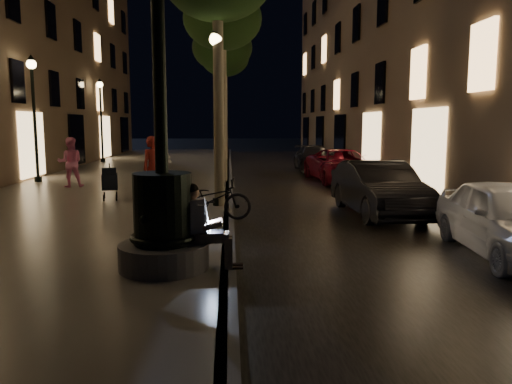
{
  "coord_description": "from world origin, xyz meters",
  "views": [
    {
      "loc": [
        0.04,
        -5.64,
        2.46
      ],
      "look_at": [
        0.49,
        3.0,
        1.26
      ],
      "focal_mm": 35.0,
      "sensor_mm": 36.0,
      "label": 1
    }
  ],
  "objects": [
    {
      "name": "ground",
      "position": [
        0.0,
        15.0,
        0.0
      ],
      "size": [
        120.0,
        120.0,
        0.0
      ],
      "primitive_type": "plane",
      "color": "black",
      "rests_on": "ground"
    },
    {
      "name": "cobble_lane",
      "position": [
        3.0,
        15.0,
        0.01
      ],
      "size": [
        6.0,
        45.0,
        0.02
      ],
      "primitive_type": "cube",
      "color": "black",
      "rests_on": "ground"
    },
    {
      "name": "promenade",
      "position": [
        -4.0,
        15.0,
        0.1
      ],
      "size": [
        8.0,
        45.0,
        0.2
      ],
      "primitive_type": "cube",
      "color": "slate",
      "rests_on": "ground"
    },
    {
      "name": "curb_strip",
      "position": [
        0.0,
        15.0,
        0.1
      ],
      "size": [
        0.25,
        45.0,
        0.2
      ],
      "primitive_type": "cube",
      "color": "#59595B",
      "rests_on": "ground"
    },
    {
      "name": "building_right",
      "position": [
        10.0,
        18.0,
        7.5
      ],
      "size": [
        8.0,
        36.0,
        15.0
      ],
      "primitive_type": "cube",
      "color": "brown",
      "rests_on": "ground"
    },
    {
      "name": "fountain_lamppost",
      "position": [
        -1.0,
        2.0,
        1.21
      ],
      "size": [
        1.4,
        1.4,
        5.21
      ],
      "color": "#59595B",
      "rests_on": "promenade"
    },
    {
      "name": "seated_man_laptop",
      "position": [
        -0.39,
        2.0,
        0.91
      ],
      "size": [
        0.97,
        0.33,
        1.34
      ],
      "color": "gray",
      "rests_on": "promenade"
    },
    {
      "name": "tree_second",
      "position": [
        -0.2,
        14.0,
        6.33
      ],
      "size": [
        3.0,
        3.0,
        7.4
      ],
      "color": "#6B604C",
      "rests_on": "promenade"
    },
    {
      "name": "tree_third",
      "position": [
        -0.3,
        20.0,
        6.14
      ],
      "size": [
        3.0,
        3.0,
        7.2
      ],
      "color": "#6B604C",
      "rests_on": "promenade"
    },
    {
      "name": "tree_far",
      "position": [
        -0.22,
        26.0,
        6.43
      ],
      "size": [
        3.0,
        3.0,
        7.5
      ],
      "color": "#6B604C",
      "rests_on": "promenade"
    },
    {
      "name": "lamp_curb_a",
      "position": [
        -0.3,
        8.0,
        3.24
      ],
      "size": [
        0.36,
        0.36,
        4.81
      ],
      "color": "black",
      "rests_on": "promenade"
    },
    {
      "name": "lamp_curb_b",
      "position": [
        -0.3,
        16.0,
        3.24
      ],
      "size": [
        0.36,
        0.36,
        4.81
      ],
      "color": "black",
      "rests_on": "promenade"
    },
    {
      "name": "lamp_curb_c",
      "position": [
        -0.3,
        24.0,
        3.24
      ],
      "size": [
        0.36,
        0.36,
        4.81
      ],
      "color": "black",
      "rests_on": "promenade"
    },
    {
      "name": "lamp_curb_d",
      "position": [
        -0.3,
        32.0,
        3.24
      ],
      "size": [
        0.36,
        0.36,
        4.81
      ],
      "color": "black",
      "rests_on": "promenade"
    },
    {
      "name": "lamp_left_b",
      "position": [
        -7.4,
        14.0,
        3.24
      ],
      "size": [
        0.36,
        0.36,
        4.81
      ],
      "color": "black",
      "rests_on": "promenade"
    },
    {
      "name": "lamp_left_c",
      "position": [
        -7.4,
        24.0,
        3.24
      ],
      "size": [
        0.36,
        0.36,
        4.81
      ],
      "color": "black",
      "rests_on": "promenade"
    },
    {
      "name": "stroller",
      "position": [
        -3.51,
        9.2,
        0.74
      ],
      "size": [
        0.59,
        1.07,
        1.08
      ],
      "rotation": [
        0.0,
        0.0,
        0.21
      ],
      "color": "black",
      "rests_on": "promenade"
    },
    {
      "name": "car_front",
      "position": [
        5.2,
        3.15,
        0.7
      ],
      "size": [
        2.02,
        4.26,
        1.41
      ],
      "primitive_type": "imported",
      "rotation": [
        0.0,
        0.0,
        -0.09
      ],
      "color": "#B8B9C0",
      "rests_on": "ground"
    },
    {
      "name": "car_second",
      "position": [
        4.0,
        7.33,
        0.72
      ],
      "size": [
        1.73,
        4.46,
        1.45
      ],
      "primitive_type": "imported",
      "rotation": [
        0.0,
        0.0,
        0.05
      ],
      "color": "black",
      "rests_on": "ground"
    },
    {
      "name": "car_third",
      "position": [
        4.7,
        14.93,
        0.69
      ],
      "size": [
        2.6,
        5.07,
        1.37
      ],
      "primitive_type": "imported",
      "rotation": [
        0.0,
        0.0,
        0.07
      ],
      "color": "maroon",
      "rests_on": "ground"
    },
    {
      "name": "car_rear",
      "position": [
        4.41,
        19.91,
        0.64
      ],
      "size": [
        1.85,
        4.44,
        1.28
      ],
      "primitive_type": "imported",
      "rotation": [
        0.0,
        0.0,
        -0.01
      ],
      "color": "#323137",
      "rests_on": "ground"
    },
    {
      "name": "pedestrian_red",
      "position": [
        -2.16,
        8.88,
        1.15
      ],
      "size": [
        0.82,
        0.74,
        1.89
      ],
      "primitive_type": "imported",
      "rotation": [
        0.0,
        0.0,
        0.52
      ],
      "color": "#B22B23",
      "rests_on": "promenade"
    },
    {
      "name": "pedestrian_pink",
      "position": [
        -5.59,
        12.24,
        1.08
      ],
      "size": [
        1.01,
        0.87,
        1.77
      ],
      "primitive_type": "imported",
      "rotation": [
        0.0,
        0.0,
        3.41
      ],
      "color": "pink",
      "rests_on": "promenade"
    },
    {
      "name": "pedestrian_white",
      "position": [
        -2.92,
        15.98,
        1.02
      ],
      "size": [
        1.19,
        1.17,
        1.65
      ],
      "primitive_type": "imported",
      "rotation": [
        0.0,
        0.0,
        3.89
      ],
      "color": "silver",
      "rests_on": "promenade"
    },
    {
      "name": "bicycle",
      "position": [
        -0.4,
        5.96,
        0.69
      ],
      "size": [
        1.9,
        0.79,
        0.98
      ],
      "primitive_type": "imported",
      "rotation": [
        0.0,
        0.0,
        1.49
      ],
      "color": "black",
      "rests_on": "promenade"
    }
  ]
}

